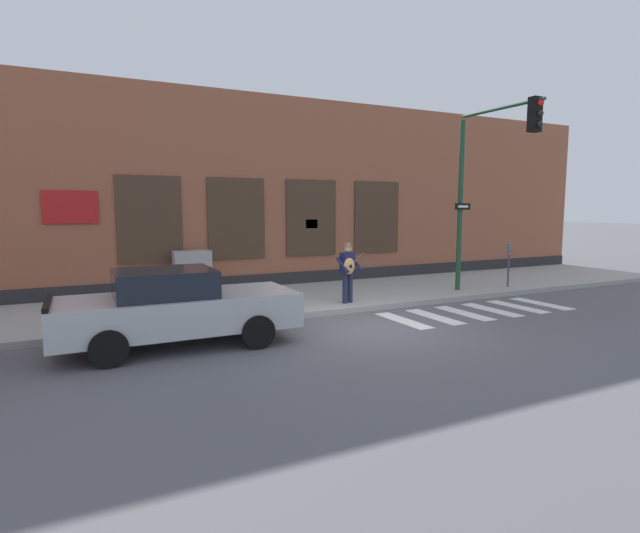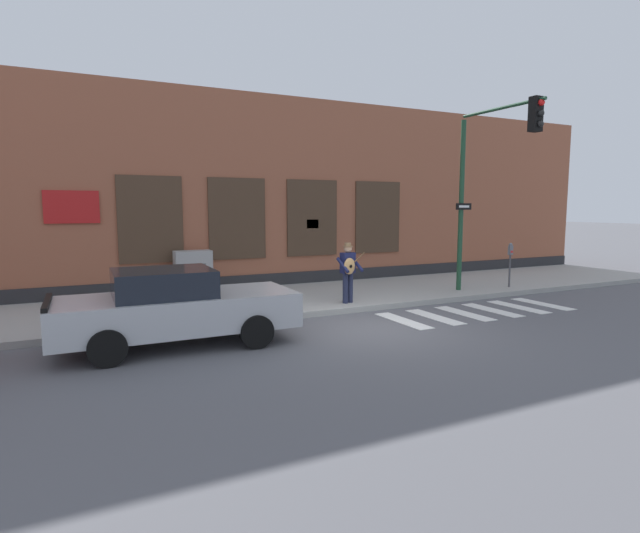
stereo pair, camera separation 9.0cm
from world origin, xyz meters
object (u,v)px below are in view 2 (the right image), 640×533
object	(u,v)px
busker	(348,269)
utility_box	(193,272)
red_car	(175,307)
traffic_light	(489,168)
parking_meter	(510,258)

from	to	relation	value
busker	utility_box	bearing A→B (deg)	135.52
red_car	busker	bearing A→B (deg)	19.04
busker	utility_box	xyz separation A→B (m)	(-3.43, 3.37, -0.28)
red_car	utility_box	distance (m)	5.24
traffic_light	utility_box	size ratio (longest dim) A/B	4.17
traffic_light	parking_meter	world-z (taller)	traffic_light
busker	traffic_light	xyz separation A→B (m)	(4.21, -0.69, 2.78)
busker	red_car	bearing A→B (deg)	-160.96
red_car	parking_meter	distance (m)	11.05
traffic_light	utility_box	world-z (taller)	traffic_light
busker	parking_meter	distance (m)	6.06
traffic_light	parking_meter	distance (m)	3.42
red_car	utility_box	xyz separation A→B (m)	(1.42, 5.04, 0.03)
busker	traffic_light	distance (m)	5.09
parking_meter	utility_box	bearing A→B (deg)	161.01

